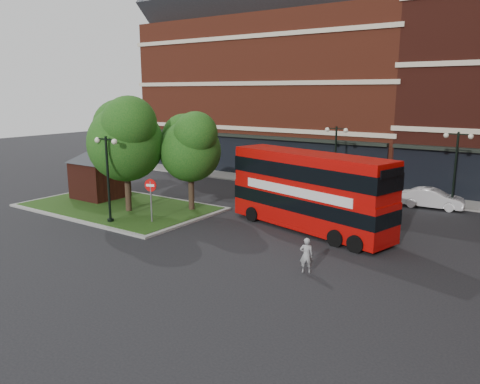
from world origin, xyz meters
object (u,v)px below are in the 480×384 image
Objects in this scene: car_silver at (317,184)px; woman at (306,255)px; car_white at (432,198)px; bus at (309,186)px.

woman is at bearing -154.08° from car_silver.
woman is 14.73m from car_white.
bus reaches higher than car_silver.
woman is 0.39× the size of car_white.
car_silver is at bearing 127.42° from bus.
car_silver is 0.97× the size of car_white.
woman reaches higher than car_white.
bus is 9.92m from car_silver.
car_white is at bearing -87.92° from car_silver.
bus is 6.47m from woman.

